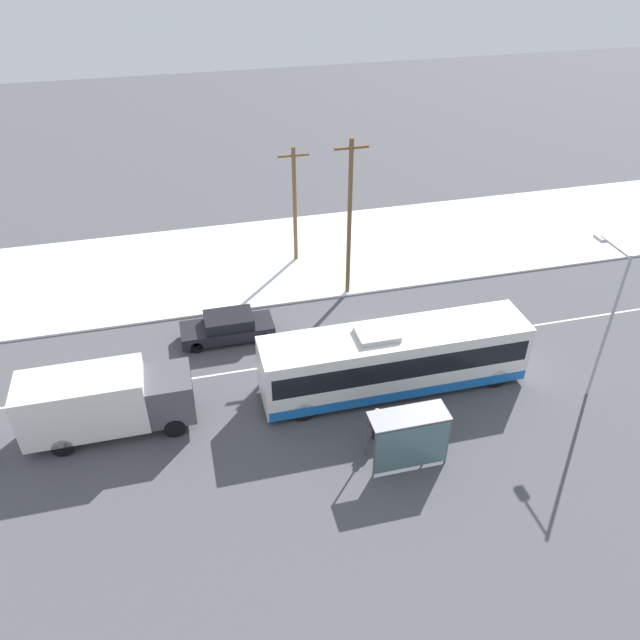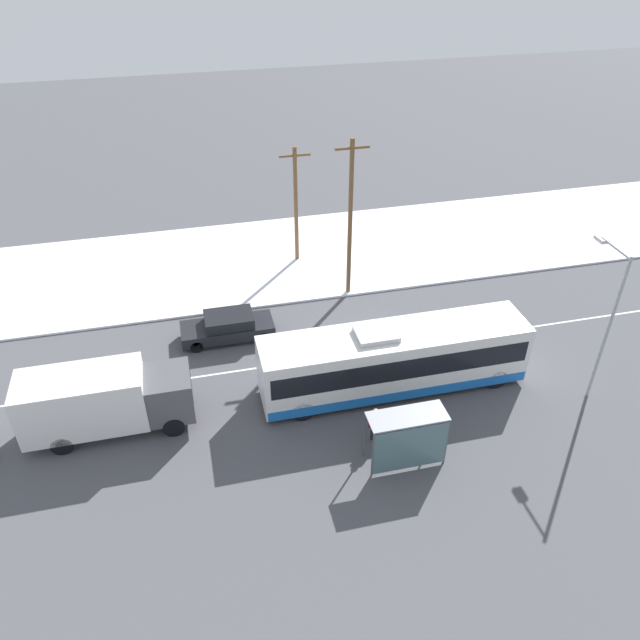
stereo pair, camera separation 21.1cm
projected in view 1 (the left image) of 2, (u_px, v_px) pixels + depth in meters
name	position (u px, v px, depth m)	size (l,w,h in m)	color
ground_plane	(375.00, 350.00, 31.33)	(120.00, 120.00, 0.00)	#4C4C51
snow_lot	(324.00, 252.00, 39.64)	(80.00, 10.60, 0.12)	white
lane_marking_center	(375.00, 350.00, 31.33)	(60.00, 0.12, 0.00)	silver
city_bus	(394.00, 359.00, 28.15)	(12.16, 2.57, 3.30)	white
box_truck	(104.00, 401.00, 25.79)	(6.95, 2.30, 3.00)	silver
sedan_car	(228.00, 326.00, 31.71)	(4.69, 1.80, 1.42)	black
pedestrian_at_stop	(377.00, 421.00, 25.72)	(0.60, 0.27, 1.67)	#23232D
bus_shelter	(410.00, 434.00, 24.21)	(3.12, 1.20, 2.40)	gray
streetlamp	(607.00, 306.00, 26.38)	(0.36, 2.28, 7.25)	#9EA3A8
utility_pole_roadside	(349.00, 218.00, 33.09)	(1.80, 0.24, 9.01)	brown
utility_pole_snowlot	(295.00, 204.00, 36.73)	(1.80, 0.24, 7.23)	brown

